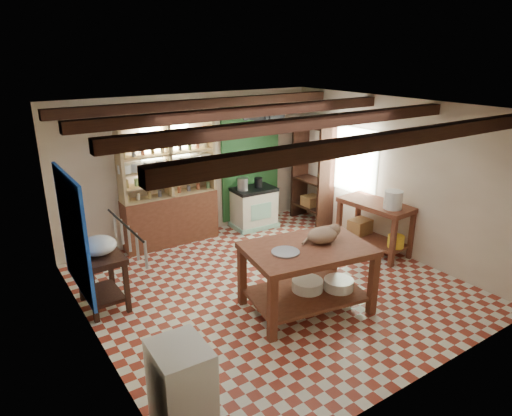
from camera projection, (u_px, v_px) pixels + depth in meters
floor at (272, 287)px, 6.74m from camera, size 5.00×5.00×0.02m
ceiling at (274, 108)px, 5.88m from camera, size 5.00×5.00×0.02m
wall_back at (192, 167)px, 8.27m from camera, size 5.00×0.04×2.60m
wall_front at (426, 272)px, 4.35m from camera, size 5.00×0.04×2.60m
wall_left at (88, 244)px, 5.00m from camera, size 0.04×5.00×2.60m
wall_right at (394, 177)px, 7.63m from camera, size 0.04×5.00×2.60m
ceiling_beams at (274, 117)px, 5.92m from camera, size 5.00×3.80×0.15m
blue_wall_patch at (73, 234)px, 5.78m from camera, size 0.04×1.40×1.60m
green_wall_patch at (251, 161)px, 8.92m from camera, size 1.30×0.04×2.30m
window_back at (165, 148)px, 7.86m from camera, size 0.90×0.02×0.80m
window_right at (350, 159)px, 8.37m from camera, size 0.02×1.30×1.20m
utensil_rail at (126, 238)px, 3.93m from camera, size 0.06×0.90×0.28m
pot_rack at (263, 115)px, 8.29m from camera, size 0.86×0.12×0.36m
shelving_unit at (169, 184)px, 7.90m from camera, size 1.70×0.34×2.20m
tall_rack at (313, 173)px, 9.02m from camera, size 0.40×0.86×2.00m
work_table at (306, 278)px, 6.03m from camera, size 1.76×1.32×0.91m
stove at (254, 208)px, 8.88m from camera, size 0.84×0.58×0.79m
prep_table at (103, 280)px, 6.11m from camera, size 0.54×0.77×0.78m
white_cabinet at (182, 388)px, 4.11m from camera, size 0.50×0.59×0.86m
right_counter at (374, 227)px, 7.77m from camera, size 0.72×1.29×0.89m
cat at (322, 235)px, 5.99m from camera, size 0.44×0.34×0.20m
steel_tray at (285, 252)px, 5.70m from camera, size 0.41×0.41×0.02m
basin_large at (307, 285)px, 6.14m from camera, size 0.49×0.49×0.15m
basin_small at (339, 284)px, 6.17m from camera, size 0.46×0.46×0.14m
kettle_left at (243, 184)px, 8.59m from camera, size 0.21×0.21×0.23m
kettle_right at (258, 183)px, 8.77m from camera, size 0.16×0.16×0.19m
enamel_bowl at (98, 245)px, 5.94m from camera, size 0.47×0.47×0.23m
white_bucket at (393, 200)px, 7.29m from camera, size 0.32×0.32×0.29m
wicker_basket at (360, 226)px, 8.02m from camera, size 0.39×0.32×0.26m
yellow_tub at (396, 241)px, 7.48m from camera, size 0.29×0.29×0.20m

